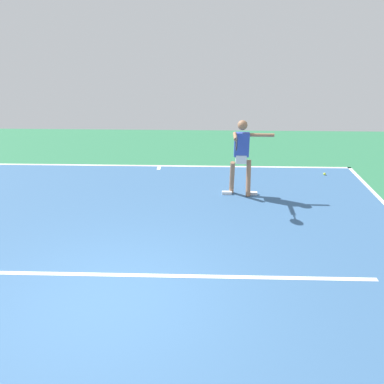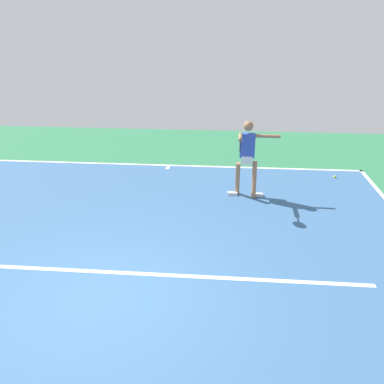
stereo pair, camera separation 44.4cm
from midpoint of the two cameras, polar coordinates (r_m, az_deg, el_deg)
name	(u,v)px [view 2 (the right image)]	position (r m, az deg, el deg)	size (l,w,h in m)	color
ground_plane	(108,298)	(6.68, -9.31, -13.80)	(21.80, 21.80, 0.00)	#2D754C
court_surface	(108,298)	(6.67, -9.31, -13.79)	(10.97, 12.98, 0.00)	#38608E
court_line_baseline_near	(169,165)	(12.39, -2.09, 3.59)	(10.97, 0.10, 0.01)	white
court_line_service	(119,273)	(7.23, -7.96, -10.65)	(8.22, 0.10, 0.01)	white
court_line_centre_mark	(168,167)	(12.20, -2.21, 3.30)	(0.10, 0.30, 0.01)	white
tennis_player	(247,154)	(9.93, 8.69, 5.07)	(1.15, 1.23, 1.82)	#9E7051
tennis_ball_far_corner	(335,177)	(12.05, 19.55, 1.93)	(0.07, 0.07, 0.07)	#CCE033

